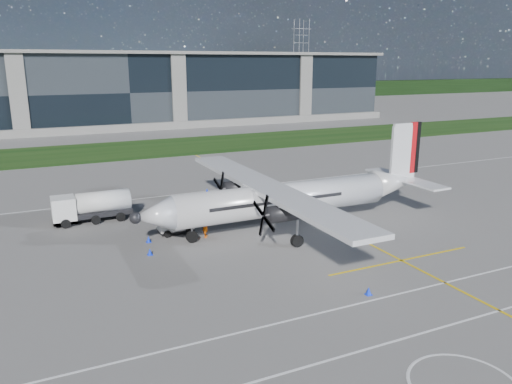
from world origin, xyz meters
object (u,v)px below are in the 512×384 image
(baggage_tug, at_px, (175,223))
(safety_cone_nose_port, at_px, (150,252))
(fuel_tanker_truck, at_px, (86,208))
(pylon_east, at_px, (301,58))
(safety_cone_portwing, at_px, (369,291))
(turboprop_aircraft, at_px, (293,179))
(safety_cone_nose_stbd, at_px, (149,239))
(safety_cone_stbdwing, at_px, (207,191))
(ground_crew_person, at_px, (206,224))

(baggage_tug, relative_size, safety_cone_nose_port, 5.88)
(fuel_tanker_truck, bearing_deg, pylon_east, 53.82)
(safety_cone_portwing, bearing_deg, turboprop_aircraft, 80.95)
(turboprop_aircraft, xyz_separation_m, safety_cone_nose_port, (-12.29, -1.17, -3.83))
(safety_cone_nose_stbd, bearing_deg, safety_cone_portwing, -56.05)
(baggage_tug, xyz_separation_m, safety_cone_nose_stbd, (-2.48, -1.22, -0.63))
(turboprop_aircraft, relative_size, safety_cone_stbdwing, 54.46)
(turboprop_aircraft, distance_m, safety_cone_stbdwing, 14.41)
(pylon_east, distance_m, ground_crew_person, 173.17)
(baggage_tug, xyz_separation_m, ground_crew_person, (1.91, -1.93, 0.20))
(turboprop_aircraft, distance_m, ground_crew_person, 8.00)
(safety_cone_portwing, xyz_separation_m, safety_cone_nose_stbd, (-9.70, 14.41, 0.00))
(fuel_tanker_truck, height_order, safety_cone_nose_port, fuel_tanker_truck)
(fuel_tanker_truck, relative_size, baggage_tug, 2.35)
(turboprop_aircraft, distance_m, safety_cone_nose_port, 12.93)
(safety_cone_nose_stbd, bearing_deg, turboprop_aircraft, -7.10)
(pylon_east, distance_m, safety_cone_nose_stbd, 175.04)
(safety_cone_stbdwing, bearing_deg, pylon_east, 56.46)
(pylon_east, bearing_deg, ground_crew_person, -122.48)
(fuel_tanker_truck, bearing_deg, turboprop_aircraft, -29.45)
(baggage_tug, bearing_deg, fuel_tanker_truck, 135.46)
(safety_cone_stbdwing, bearing_deg, safety_cone_portwing, -88.67)
(safety_cone_stbdwing, bearing_deg, baggage_tug, -121.13)
(pylon_east, height_order, baggage_tug, pylon_east)
(pylon_east, bearing_deg, safety_cone_nose_port, -123.49)
(fuel_tanker_truck, height_order, ground_crew_person, fuel_tanker_truck)
(ground_crew_person, xyz_separation_m, safety_cone_stbdwing, (4.70, 12.87, -0.83))
(baggage_tug, height_order, ground_crew_person, ground_crew_person)
(ground_crew_person, bearing_deg, baggage_tug, 72.09)
(turboprop_aircraft, xyz_separation_m, fuel_tanker_truck, (-15.39, 8.69, -2.79))
(ground_crew_person, relative_size, safety_cone_nose_port, 4.33)
(ground_crew_person, distance_m, safety_cone_stbdwing, 13.72)
(pylon_east, relative_size, ground_crew_person, 13.85)
(safety_cone_portwing, height_order, safety_cone_nose_port, same)
(baggage_tug, height_order, safety_cone_nose_stbd, baggage_tug)
(fuel_tanker_truck, relative_size, safety_cone_nose_port, 13.79)
(ground_crew_person, distance_m, safety_cone_nose_port, 5.34)
(pylon_east, xyz_separation_m, safety_cone_portwing, (-87.37, -159.31, -14.75))
(fuel_tanker_truck, height_order, safety_cone_nose_stbd, fuel_tanker_truck)
(ground_crew_person, xyz_separation_m, safety_cone_portwing, (5.32, -13.70, -0.83))
(safety_cone_nose_stbd, bearing_deg, fuel_tanker_truck, 116.64)
(fuel_tanker_truck, bearing_deg, safety_cone_nose_port, -72.56)
(pylon_east, relative_size, fuel_tanker_truck, 4.35)
(baggage_tug, height_order, safety_cone_portwing, baggage_tug)
(fuel_tanker_truck, height_order, safety_cone_stbdwing, fuel_tanker_truck)
(fuel_tanker_truck, distance_m, safety_cone_portwing, 25.43)
(safety_cone_nose_port, bearing_deg, turboprop_aircraft, 5.42)
(turboprop_aircraft, distance_m, fuel_tanker_truck, 17.89)
(turboprop_aircraft, xyz_separation_m, safety_cone_stbdwing, (-2.68, 13.63, -3.83))
(baggage_tug, distance_m, safety_cone_stbdwing, 12.80)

